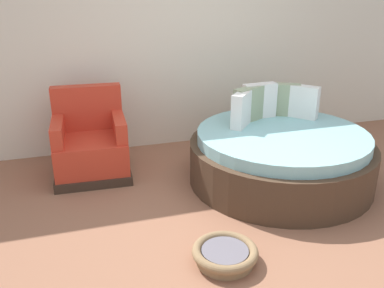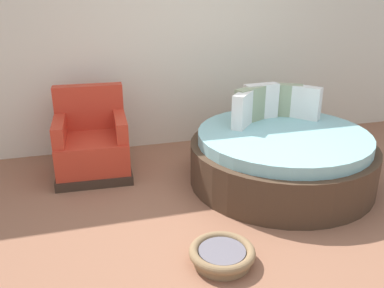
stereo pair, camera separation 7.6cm
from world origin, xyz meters
name	(u,v)px [view 1 (the left image)]	position (x,y,z in m)	size (l,w,h in m)	color
ground_plane	(234,228)	(0.00, 0.00, -0.01)	(8.00, 8.00, 0.02)	#936047
back_wall	(170,32)	(0.00, 2.21, 1.43)	(8.00, 0.12, 2.86)	silver
round_daybed	(280,155)	(0.81, 0.73, 0.29)	(1.93, 1.93, 0.95)	#473323
red_armchair	(91,145)	(-1.10, 1.50, 0.33)	(0.83, 0.83, 0.94)	#38281E
pet_basket	(225,254)	(-0.26, -0.43, 0.07)	(0.51, 0.51, 0.13)	#8E704C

